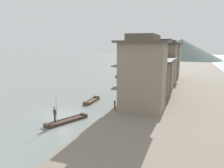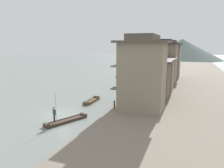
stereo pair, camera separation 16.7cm
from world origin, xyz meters
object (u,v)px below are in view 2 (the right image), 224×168
boat_upstream_distant (148,77)px  house_waterfront_nearest (143,73)px  house_waterfront_second (152,77)px  boat_moored_nearest (124,77)px  boat_midriver_upstream (92,101)px  house_waterfront_far (168,59)px  boat_foreground_poled (66,121)px  boat_moored_far (133,87)px  boat_midriver_drifting (140,67)px  boat_moored_third (155,72)px  boat_moored_second (159,70)px  mooring_post_dock_near (114,104)px  house_waterfront_narrow (164,61)px  mooring_post_dock_mid (136,88)px  house_waterfront_tall (158,72)px  boatman_person (54,113)px

boat_upstream_distant → house_waterfront_nearest: bearing=-80.4°
boat_upstream_distant → house_waterfront_second: bearing=-77.8°
boat_moored_nearest → boat_midriver_upstream: size_ratio=1.21×
boat_midriver_upstream → house_waterfront_far: size_ratio=0.47×
boat_foreground_poled → boat_upstream_distant: boat_upstream_distant is taller
boat_moored_far → boat_midriver_drifting: boat_moored_far is taller
boat_moored_third → boat_moored_second: bearing=85.3°
boat_moored_second → boat_moored_third: boat_moored_third is taller
boat_upstream_distant → mooring_post_dock_near: (1.96, -31.31, 1.07)m
house_waterfront_narrow → boat_moored_second: bearing=99.8°
boat_moored_far → mooring_post_dock_near: bearing=-82.8°
boat_foreground_poled → house_waterfront_nearest: 10.32m
boat_moored_third → mooring_post_dock_mid: bearing=-86.5°
boat_moored_second → house_waterfront_tall: house_waterfront_tall is taller
boat_moored_nearest → house_waterfront_narrow: 14.15m
house_waterfront_second → house_waterfront_tall: 6.09m
boat_foreground_poled → house_waterfront_narrow: (7.40, 25.46, 5.06)m
boatman_person → boat_midriver_drifting: bearing=94.9°
house_waterfront_nearest → mooring_post_dock_near: 5.10m
boat_foreground_poled → boat_moored_far: size_ratio=0.91×
boat_moored_third → house_waterfront_far: bearing=-70.3°
boat_moored_nearest → boat_moored_third: 15.95m
house_waterfront_tall → mooring_post_dock_mid: bearing=-139.1°
house_waterfront_far → boat_foreground_poled: bearing=-102.9°
boat_midriver_upstream → mooring_post_dock_mid: size_ratio=4.26×
boat_moored_far → boat_midriver_drifting: size_ratio=1.54×
boat_upstream_distant → house_waterfront_nearest: 31.24m
boat_midriver_drifting → boatman_person: bearing=-85.1°
boat_midriver_drifting → house_waterfront_narrow: bearing=-69.8°
boat_moored_far → house_waterfront_second: 12.10m
boat_moored_second → boat_moored_third: (-0.42, -5.15, 0.00)m
boat_foreground_poled → house_waterfront_far: size_ratio=0.58×
boat_moored_second → boat_midriver_drifting: 12.34m
boat_moored_second → boat_midriver_drifting: size_ratio=1.03×
boat_foreground_poled → boat_moored_second: size_ratio=1.37×
boat_moored_second → boat_upstream_distant: (-0.38, -17.63, 0.00)m
boat_moored_second → boat_upstream_distant: 17.64m
house_waterfront_second → house_waterfront_tall: same height
boat_moored_nearest → boat_midriver_drifting: (-2.56, 28.88, -0.10)m
boat_midriver_drifting → house_waterfront_far: (13.60, -29.00, 5.04)m
mooring_post_dock_mid → house_waterfront_tall: bearing=40.9°
boat_midriver_upstream → house_waterfront_far: (8.65, 24.27, 5.05)m
boat_midriver_upstream → boat_moored_third: bearing=85.2°
boat_midriver_drifting → house_waterfront_nearest: house_waterfront_nearest is taller
house_waterfront_second → boat_foreground_poled: bearing=-122.1°
boatman_person → house_waterfront_far: 35.45m
house_waterfront_tall → boat_moored_second: bearing=97.7°
boat_midriver_upstream → boat_upstream_distant: (3.31, 26.81, 0.11)m
house_waterfront_second → mooring_post_dock_near: (-3.17, -7.54, -2.56)m
house_waterfront_narrow → boat_moored_nearest: bearing=145.0°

